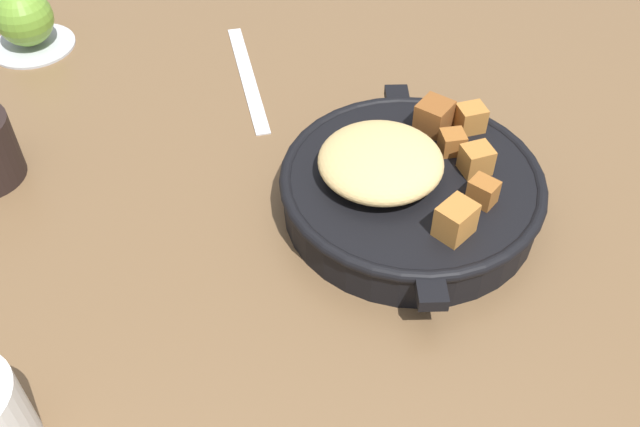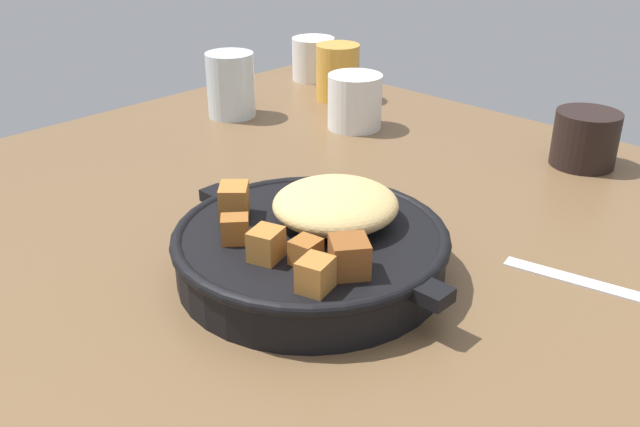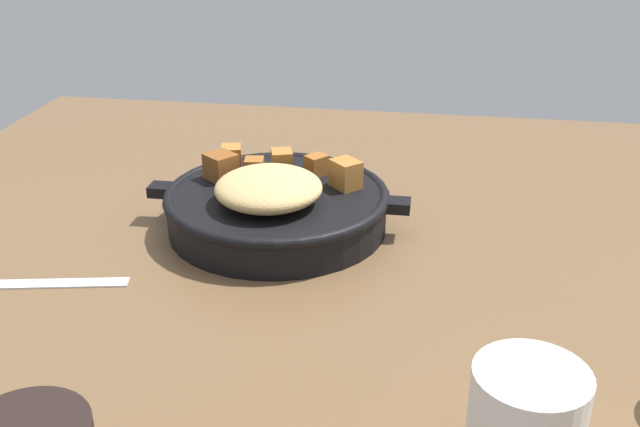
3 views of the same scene
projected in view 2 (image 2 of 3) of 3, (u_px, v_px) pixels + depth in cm
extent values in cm
cube|color=brown|center=(315.00, 256.00, 68.38)|extent=(103.78, 98.04, 2.40)
cylinder|color=black|center=(311.00, 253.00, 62.11)|extent=(23.82, 23.82, 4.27)
torus|color=black|center=(311.00, 236.00, 61.32)|extent=(24.54, 24.54, 1.20)
cube|color=black|center=(433.00, 295.00, 53.32)|extent=(2.64, 2.40, 1.20)
cube|color=black|center=(217.00, 195.00, 69.58)|extent=(2.64, 2.40, 1.20)
ellipsoid|color=tan|center=(336.00, 204.00, 62.24)|extent=(11.22, 11.39, 3.44)
cube|color=#A86B2D|center=(266.00, 244.00, 56.44)|extent=(3.00, 3.20, 2.62)
cube|color=#A86B2D|center=(315.00, 275.00, 52.27)|extent=(2.85, 3.07, 2.58)
cube|color=brown|center=(349.00, 256.00, 54.38)|extent=(4.24, 4.20, 2.92)
cube|color=#A86B2D|center=(234.00, 201.00, 63.25)|extent=(3.96, 3.97, 3.09)
cube|color=#935623|center=(306.00, 252.00, 55.91)|extent=(2.39, 2.45, 2.11)
cube|color=#935623|center=(237.00, 230.00, 58.95)|extent=(2.97, 3.01, 2.33)
cube|color=silver|center=(629.00, 294.00, 59.78)|extent=(21.51, 5.87, 0.36)
cylinder|color=gold|center=(338.00, 72.00, 109.35)|extent=(6.80, 6.80, 8.60)
cylinder|color=silver|center=(231.00, 85.00, 101.62)|extent=(6.98, 6.98, 9.31)
cylinder|color=white|center=(355.00, 102.00, 97.24)|extent=(7.54, 7.54, 7.56)
cylinder|color=black|center=(585.00, 139.00, 84.94)|extent=(7.77, 7.77, 6.76)
cylinder|color=silver|center=(313.00, 59.00, 119.99)|extent=(7.25, 7.25, 7.15)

